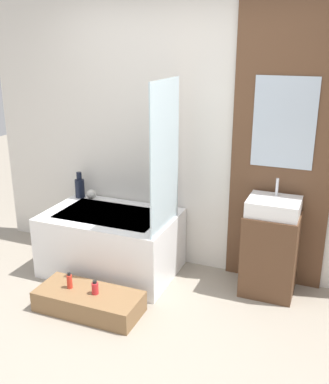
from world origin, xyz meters
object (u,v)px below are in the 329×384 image
at_px(vase_tall_dark, 80,187).
at_px(bottle_soap_primary, 70,281).
at_px(bathtub, 111,242).
at_px(bottle_soap_secondary, 95,288).
at_px(sink, 274,206).
at_px(vase_round_light, 91,194).
at_px(wooden_step_bench, 89,301).

distance_m(vase_tall_dark, bottle_soap_primary, 1.18).
bearing_deg(bottle_soap_primary, vase_tall_dark, 116.37).
relative_size(bathtub, bottle_soap_secondary, 10.35).
relative_size(bathtub, sink, 2.85).
relative_size(vase_round_light, bottle_soap_primary, 0.69).
relative_size(bathtub, wooden_step_bench, 1.40).
height_order(sink, vase_round_light, sink).
bearing_deg(bottle_soap_primary, wooden_step_bench, 0.00).
xyz_separation_m(bathtub, wooden_step_bench, (0.15, -0.68, -0.21)).
xyz_separation_m(sink, vase_round_light, (-1.82, 0.12, -0.17)).
bearing_deg(sink, bottle_soap_secondary, -145.15).
bearing_deg(bathtub, wooden_step_bench, -77.45).
bearing_deg(vase_round_light, bottle_soap_secondary, -58.83).
relative_size(wooden_step_bench, bottle_soap_primary, 6.14).
distance_m(bottle_soap_primary, bottle_soap_secondary, 0.24).
xyz_separation_m(sink, bottle_soap_primary, (-1.47, -0.86, -0.56)).
distance_m(sink, vase_round_light, 1.84).
distance_m(sink, bottle_soap_secondary, 1.60).
distance_m(wooden_step_bench, sink, 1.71).
distance_m(wooden_step_bench, vase_tall_dark, 1.33).
distance_m(bathtub, sink, 1.54).
bearing_deg(vase_tall_dark, bathtub, -30.58).
relative_size(sink, bottle_soap_primary, 3.00).
bearing_deg(bottle_soap_secondary, vase_tall_dark, 126.48).
height_order(bathtub, bottle_soap_secondary, bathtub).
bearing_deg(sink, bathtub, -173.02).
relative_size(vase_tall_dark, bottle_soap_primary, 1.86).
distance_m(wooden_step_bench, bottle_soap_primary, 0.23).
bearing_deg(bottle_soap_primary, sink, 30.25).
xyz_separation_m(bottle_soap_primary, bottle_soap_secondary, (0.24, -0.00, -0.01)).
height_order(wooden_step_bench, bottle_soap_secondary, bottle_soap_secondary).
bearing_deg(vase_round_light, bottle_soap_primary, -70.15).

